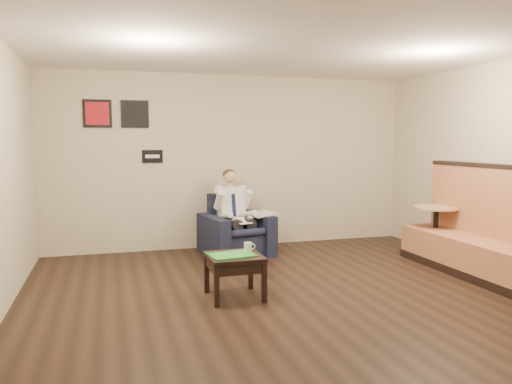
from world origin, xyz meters
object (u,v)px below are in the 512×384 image
object	(u,v)px
side_table	(234,276)
seated_man	(239,215)
armchair	(236,225)
cafe_table	(435,233)
smartphone	(235,251)
banquette	(487,223)
coffee_mug	(248,247)
green_folder	(232,255)

from	to	relation	value
side_table	seated_man	bearing A→B (deg)	73.73
armchair	cafe_table	bearing A→B (deg)	-33.87
smartphone	banquette	xyz separation A→B (m)	(3.19, -0.32, 0.22)
seated_man	armchair	bearing A→B (deg)	90.00
seated_man	coffee_mug	xyz separation A→B (m)	(-0.37, -1.79, -0.09)
armchair	green_folder	distance (m)	2.14
seated_man	cafe_table	distance (m)	2.90
side_table	green_folder	xyz separation A→B (m)	(-0.03, -0.02, 0.25)
green_folder	coffee_mug	xyz separation A→B (m)	(0.22, 0.15, 0.04)
seated_man	smartphone	size ratio (longest dim) A/B	8.30
green_folder	smartphone	world-z (taller)	green_folder
green_folder	banquette	size ratio (longest dim) A/B	0.17
armchair	cafe_table	world-z (taller)	armchair
banquette	green_folder	bearing A→B (deg)	177.79
green_folder	cafe_table	distance (m)	3.41
seated_man	cafe_table	world-z (taller)	seated_man
green_folder	coffee_mug	size ratio (longest dim) A/B	4.74
side_table	coffee_mug	bearing A→B (deg)	34.19
coffee_mug	cafe_table	distance (m)	3.15
armchair	coffee_mug	xyz separation A→B (m)	(-0.35, -1.91, 0.08)
seated_man	coffee_mug	distance (m)	1.83
cafe_table	seated_man	bearing A→B (deg)	158.73
armchair	green_folder	bearing A→B (deg)	-116.13
side_table	smartphone	size ratio (longest dim) A/B	3.93
armchair	smartphone	distance (m)	1.93
seated_man	banquette	world-z (taller)	banquette
coffee_mug	smartphone	size ratio (longest dim) A/B	0.68
cafe_table	smartphone	bearing A→B (deg)	-167.64
side_table	smartphone	distance (m)	0.31
coffee_mug	cafe_table	bearing A→B (deg)	13.65
coffee_mug	cafe_table	size ratio (longest dim) A/B	0.13
seated_man	side_table	size ratio (longest dim) A/B	2.11
smartphone	banquette	world-z (taller)	banquette
smartphone	armchair	bearing A→B (deg)	84.88
coffee_mug	green_folder	bearing A→B (deg)	-145.81
seated_man	cafe_table	size ratio (longest dim) A/B	1.58
smartphone	seated_man	bearing A→B (deg)	83.28
green_folder	armchair	bearing A→B (deg)	74.51
seated_man	green_folder	distance (m)	2.04
armchair	coffee_mug	bearing A→B (deg)	-110.94
seated_man	smartphone	distance (m)	1.83
green_folder	banquette	distance (m)	3.28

